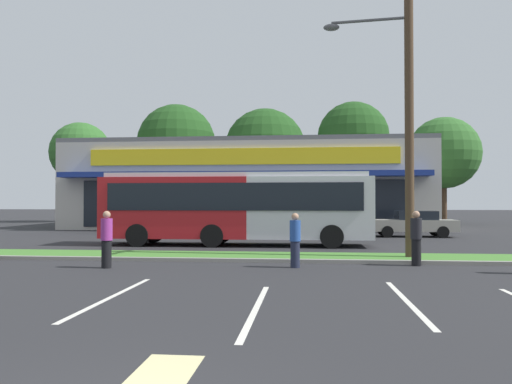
% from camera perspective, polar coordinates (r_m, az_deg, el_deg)
% --- Properties ---
extents(grass_median, '(56.00, 2.20, 0.12)m').
position_cam_1_polar(grass_median, '(17.99, -0.60, -7.18)').
color(grass_median, '#427A2D').
rests_on(grass_median, ground_plane).
extents(curb_lip, '(56.00, 0.24, 0.12)m').
position_cam_1_polar(curb_lip, '(16.78, -1.07, -7.62)').
color(curb_lip, gray).
rests_on(curb_lip, ground_plane).
extents(parking_stripe_0, '(0.12, 4.80, 0.01)m').
position_cam_1_polar(parking_stripe_0, '(11.20, -15.78, -11.17)').
color(parking_stripe_0, silver).
rests_on(parking_stripe_0, ground_plane).
extents(parking_stripe_1, '(0.12, 4.80, 0.01)m').
position_cam_1_polar(parking_stripe_1, '(9.65, -0.01, -12.85)').
color(parking_stripe_1, silver).
rests_on(parking_stripe_1, ground_plane).
extents(parking_stripe_2, '(0.12, 4.80, 0.01)m').
position_cam_1_polar(parking_stripe_2, '(10.75, 16.48, -11.60)').
color(parking_stripe_2, silver).
rests_on(parking_stripe_2, ground_plane).
extents(lot_arrow, '(0.70, 1.60, 0.01)m').
position_cam_1_polar(lot_arrow, '(6.23, -10.60, -19.52)').
color(lot_arrow, beige).
rests_on(lot_arrow, ground_plane).
extents(storefront_building, '(26.01, 14.19, 6.38)m').
position_cam_1_polar(storefront_building, '(40.47, -0.50, 0.66)').
color(storefront_building, '#BCB7AD').
rests_on(storefront_building, ground_plane).
extents(tree_far_left, '(5.82, 5.82, 9.63)m').
position_cam_1_polar(tree_far_left, '(52.42, -18.96, 4.16)').
color(tree_far_left, '#473323').
rests_on(tree_far_left, ground_plane).
extents(tree_left, '(7.92, 7.92, 11.78)m').
position_cam_1_polar(tree_left, '(52.54, -8.86, 5.32)').
color(tree_left, '#473323').
rests_on(tree_left, ground_plane).
extents(tree_mid_left, '(7.96, 7.96, 11.09)m').
position_cam_1_polar(tree_mid_left, '(50.36, 1.02, 4.78)').
color(tree_mid_left, '#473323').
rests_on(tree_mid_left, ground_plane).
extents(tree_mid, '(6.65, 6.65, 11.29)m').
position_cam_1_polar(tree_mid, '(48.88, 10.78, 5.97)').
color(tree_mid, '#473323').
rests_on(tree_mid, ground_plane).
extents(tree_mid_right, '(6.34, 6.34, 9.46)m').
position_cam_1_polar(tree_mid_right, '(48.39, 20.21, 4.10)').
color(tree_mid_right, '#473323').
rests_on(tree_mid_right, ground_plane).
extents(utility_pole, '(3.07, 2.40, 11.42)m').
position_cam_1_polar(utility_pole, '(18.43, 16.28, 11.79)').
color(utility_pole, '#4C3826').
rests_on(utility_pole, ground_plane).
extents(city_bus, '(12.06, 2.70, 3.25)m').
position_cam_1_polar(city_bus, '(23.09, -2.17, -1.59)').
color(city_bus, '#AD191E').
rests_on(city_bus, ground_plane).
extents(car_2, '(4.64, 1.89, 1.48)m').
position_cam_1_polar(car_2, '(30.69, -8.67, -3.34)').
color(car_2, '#B7B7BC').
rests_on(car_2, ground_plane).
extents(car_3, '(4.27, 2.02, 1.48)m').
position_cam_1_polar(car_3, '(29.59, 1.09, -3.40)').
color(car_3, '#0C3F1E').
rests_on(car_3, ground_plane).
extents(car_5, '(4.76, 1.96, 1.45)m').
position_cam_1_polar(car_5, '(30.04, 17.06, -3.36)').
color(car_5, '#9E998C').
rests_on(car_5, ground_plane).
extents(pedestrian_near_bench, '(0.34, 0.34, 1.70)m').
position_cam_1_polar(pedestrian_near_bench, '(15.89, -16.31, -5.08)').
color(pedestrian_near_bench, black).
rests_on(pedestrian_near_bench, ground_plane).
extents(pedestrian_by_pole, '(0.34, 0.34, 1.69)m').
position_cam_1_polar(pedestrian_by_pole, '(16.54, 17.42, -4.93)').
color(pedestrian_by_pole, black).
rests_on(pedestrian_by_pole, ground_plane).
extents(pedestrian_far, '(0.33, 0.33, 1.63)m').
position_cam_1_polar(pedestrian_far, '(15.40, 4.38, -5.37)').
color(pedestrian_far, '#1E2338').
rests_on(pedestrian_far, ground_plane).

